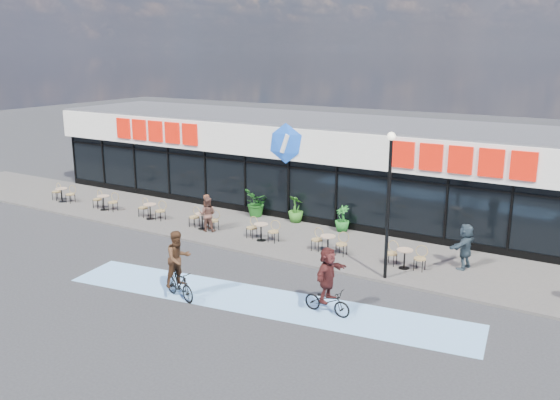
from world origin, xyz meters
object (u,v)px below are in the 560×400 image
(lamp_post, at_px, (389,194))
(bistro_set_0, at_px, (63,193))
(patron_left, at_px, (207,211))
(potted_plant_right, at_px, (342,218))
(patron_right, at_px, (208,214))
(pedestrian_a, at_px, (465,246))
(potted_plant_left, at_px, (256,203))
(cyclist_a, at_px, (179,269))
(cyclist_b, at_px, (328,283))
(potted_plant_mid, at_px, (296,209))

(lamp_post, distance_m, bistro_set_0, 19.01)
(patron_left, bearing_deg, lamp_post, -169.27)
(potted_plant_right, bearing_deg, bistro_set_0, -168.99)
(patron_right, relative_size, pedestrian_a, 0.91)
(potted_plant_left, relative_size, cyclist_a, 0.58)
(potted_plant_right, relative_size, cyclist_b, 0.54)
(patron_right, bearing_deg, potted_plant_left, -120.99)
(bistro_set_0, bearing_deg, patron_right, -1.09)
(potted_plant_right, bearing_deg, cyclist_a, -99.00)
(potted_plant_mid, distance_m, cyclist_b, 9.80)
(potted_plant_mid, relative_size, cyclist_b, 0.59)
(lamp_post, height_order, cyclist_b, lamp_post)
(potted_plant_right, xyz_separation_m, cyclist_b, (3.22, -7.78, 0.32))
(patron_right, distance_m, pedestrian_a, 11.09)
(bistro_set_0, height_order, patron_right, patron_right)
(bistro_set_0, relative_size, potted_plant_mid, 1.21)
(pedestrian_a, relative_size, cyclist_b, 0.79)
(potted_plant_mid, height_order, cyclist_b, cyclist_b)
(patron_left, distance_m, patron_right, 0.40)
(patron_left, bearing_deg, potted_plant_left, -86.25)
(bistro_set_0, relative_size, cyclist_a, 0.66)
(potted_plant_mid, bearing_deg, pedestrian_a, -13.54)
(lamp_post, relative_size, cyclist_b, 2.40)
(potted_plant_right, distance_m, patron_right, 6.01)
(potted_plant_left, distance_m, patron_right, 3.14)
(cyclist_a, bearing_deg, potted_plant_right, 81.00)
(patron_right, bearing_deg, bistro_set_0, -22.07)
(potted_plant_left, distance_m, cyclist_b, 11.01)
(lamp_post, bearing_deg, potted_plant_left, 153.02)
(cyclist_b, bearing_deg, potted_plant_left, 135.18)
(potted_plant_right, relative_size, cyclist_a, 0.50)
(cyclist_a, bearing_deg, potted_plant_mid, 96.15)
(patron_left, height_order, pedestrian_a, pedestrian_a)
(lamp_post, xyz_separation_m, patron_right, (-8.87, 1.15, -2.31))
(lamp_post, bearing_deg, cyclist_a, -136.02)
(potted_plant_mid, height_order, potted_plant_right, potted_plant_mid)
(potted_plant_left, bearing_deg, patron_left, -106.05)
(potted_plant_right, bearing_deg, cyclist_b, -67.53)
(potted_plant_mid, relative_size, pedestrian_a, 0.74)
(potted_plant_left, height_order, cyclist_a, cyclist_a)
(cyclist_a, bearing_deg, bistro_set_0, 154.87)
(patron_right, relative_size, cyclist_b, 0.72)
(lamp_post, height_order, patron_left, lamp_post)
(lamp_post, height_order, potted_plant_mid, lamp_post)
(potted_plant_left, relative_size, potted_plant_mid, 1.07)
(potted_plant_left, xyz_separation_m, patron_left, (-0.80, -2.78, 0.12))
(lamp_post, distance_m, potted_plant_mid, 8.03)
(lamp_post, height_order, patron_right, lamp_post)
(potted_plant_right, relative_size, patron_right, 0.75)
(lamp_post, height_order, potted_plant_right, lamp_post)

